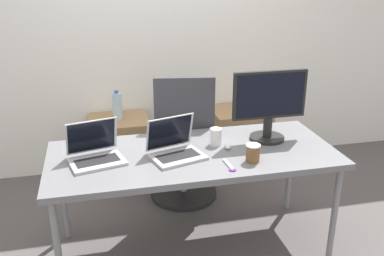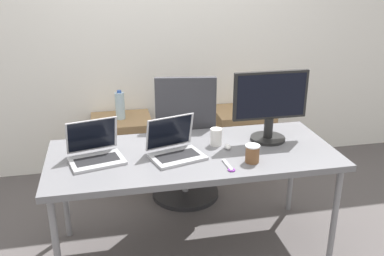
{
  "view_description": "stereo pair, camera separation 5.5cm",
  "coord_description": "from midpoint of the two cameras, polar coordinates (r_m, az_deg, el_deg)",
  "views": [
    {
      "loc": [
        -0.57,
        -2.41,
        1.84
      ],
      "look_at": [
        0.0,
        0.04,
        0.87
      ],
      "focal_mm": 40.0,
      "sensor_mm": 36.0,
      "label": 1
    },
    {
      "loc": [
        -0.52,
        -2.42,
        1.84
      ],
      "look_at": [
        0.0,
        0.04,
        0.87
      ],
      "focal_mm": 40.0,
      "sensor_mm": 36.0,
      "label": 2
    }
  ],
  "objects": [
    {
      "name": "coffee_cup_brown",
      "position": [
        2.59,
        8.65,
        -3.4
      ],
      "size": [
        0.09,
        0.09,
        0.11
      ],
      "color": "brown",
      "rests_on": "desk"
    },
    {
      "name": "cabinet_left",
      "position": [
        3.89,
        -8.82,
        -2.74
      ],
      "size": [
        0.52,
        0.45,
        0.57
      ],
      "color": "#99754C",
      "rests_on": "ground_plane"
    },
    {
      "name": "laptop_left",
      "position": [
        2.65,
        -1.72,
        -2.71
      ],
      "size": [
        0.37,
        0.35,
        0.24
      ],
      "color": "#ADADB2",
      "rests_on": "desk"
    },
    {
      "name": "wall_back",
      "position": [
        3.9,
        -3.85,
        13.05
      ],
      "size": [
        10.0,
        0.05,
        2.6
      ],
      "color": "white",
      "rests_on": "ground_plane"
    },
    {
      "name": "coffee_cup_white",
      "position": [
        2.81,
        3.79,
        -1.18
      ],
      "size": [
        0.08,
        0.08,
        0.11
      ],
      "color": "white",
      "rests_on": "desk"
    },
    {
      "name": "cabinet_right",
      "position": [
        4.09,
        6.99,
        -1.45
      ],
      "size": [
        0.52,
        0.45,
        0.57
      ],
      "color": "#99754C",
      "rests_on": "ground_plane"
    },
    {
      "name": "office_chair",
      "position": [
        3.44,
        -0.44,
        -3.44
      ],
      "size": [
        0.56,
        0.59,
        1.09
      ],
      "color": "#232326",
      "rests_on": "ground_plane"
    },
    {
      "name": "monitor",
      "position": [
        2.87,
        10.9,
        3.04
      ],
      "size": [
        0.5,
        0.23,
        0.48
      ],
      "color": "black",
      "rests_on": "desk"
    },
    {
      "name": "water_bottle",
      "position": [
        3.75,
        -9.16,
        2.98
      ],
      "size": [
        0.08,
        0.08,
        0.26
      ],
      "color": "silver",
      "rests_on": "cabinet_left"
    },
    {
      "name": "mouse",
      "position": [
        2.76,
        5.36,
        -2.55
      ],
      "size": [
        0.04,
        0.06,
        0.03
      ],
      "color": "silver",
      "rests_on": "desk"
    },
    {
      "name": "desk",
      "position": [
        2.73,
        0.74,
        -4.13
      ],
      "size": [
        1.82,
        0.78,
        0.72
      ],
      "color": "slate",
      "rests_on": "ground_plane"
    },
    {
      "name": "scissors",
      "position": [
        2.53,
        5.56,
        -5.14
      ],
      "size": [
        0.05,
        0.17,
        0.01
      ],
      "color": "#B2B2B7",
      "rests_on": "desk"
    },
    {
      "name": "laptop_right",
      "position": [
        2.66,
        -12.2,
        -3.15
      ],
      "size": [
        0.36,
        0.34,
        0.24
      ],
      "color": "#ADADB2",
      "rests_on": "desk"
    },
    {
      "name": "ground_plane",
      "position": [
        3.08,
        0.68,
        -15.59
      ],
      "size": [
        14.0,
        14.0,
        0.0
      ],
      "primitive_type": "plane",
      "color": "#514C4C"
    }
  ]
}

